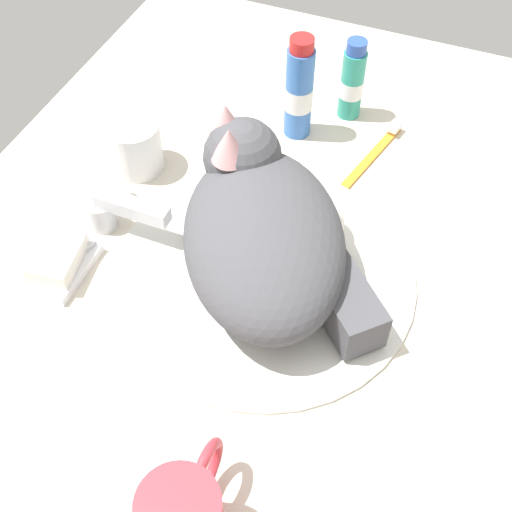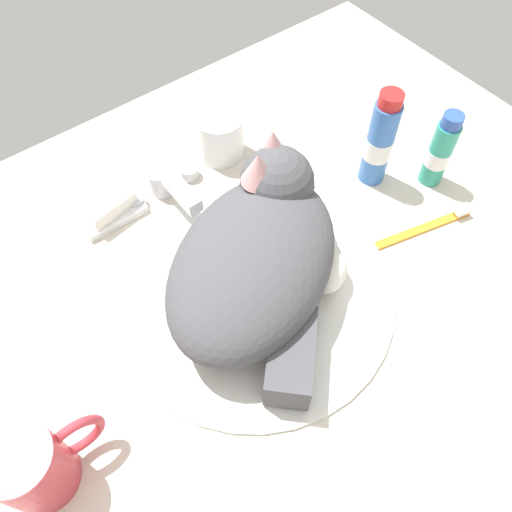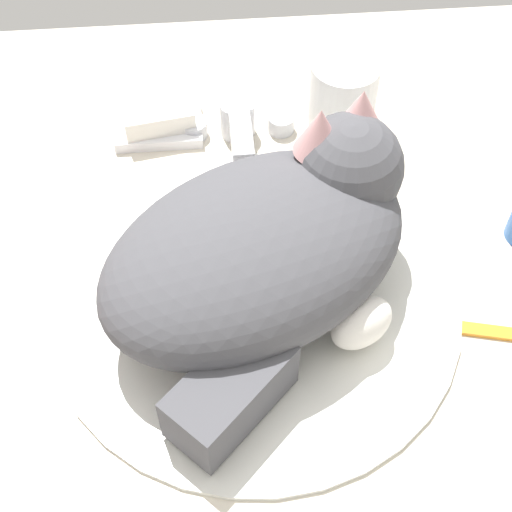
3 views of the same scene
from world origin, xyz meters
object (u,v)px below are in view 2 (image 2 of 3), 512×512
(cat, at_px, (259,254))
(toothpaste_bottle, at_px, (380,141))
(coffee_mug, at_px, (34,466))
(soap_bar, at_px, (106,202))
(toothbrush, at_px, (427,226))
(mouthwash_bottle, at_px, (440,152))
(faucet, at_px, (167,184))
(rinse_cup, at_px, (220,136))

(cat, distance_m, toothpaste_bottle, 0.25)
(cat, height_order, coffee_mug, cat)
(soap_bar, distance_m, toothbrush, 0.44)
(cat, xyz_separation_m, toothpaste_bottle, (0.24, 0.05, 0.00))
(soap_bar, xyz_separation_m, mouthwash_bottle, (0.40, -0.23, 0.03))
(cat, relative_size, toothbrush, 2.13)
(cat, distance_m, mouthwash_bottle, 0.31)
(cat, bearing_deg, faucet, 93.75)
(faucet, relative_size, coffee_mug, 1.04)
(cat, distance_m, soap_bar, 0.24)
(toothpaste_bottle, height_order, toothbrush, toothpaste_bottle)
(mouthwash_bottle, bearing_deg, toothbrush, -140.06)
(cat, height_order, mouthwash_bottle, cat)
(faucet, height_order, cat, cat)
(toothpaste_bottle, bearing_deg, coffee_mug, -170.11)
(toothbrush, bearing_deg, mouthwash_bottle, 39.94)
(toothpaste_bottle, xyz_separation_m, toothbrush, (-0.01, -0.12, -0.06))
(mouthwash_bottle, bearing_deg, cat, 178.14)
(faucet, bearing_deg, cat, -86.25)
(cat, bearing_deg, coffee_mug, -170.72)
(rinse_cup, bearing_deg, cat, -113.86)
(cat, distance_m, coffee_mug, 0.32)
(coffee_mug, distance_m, mouthwash_bottle, 0.62)
(coffee_mug, xyz_separation_m, mouthwash_bottle, (0.62, 0.04, 0.01))
(toothbrush, bearing_deg, cat, 163.77)
(coffee_mug, bearing_deg, mouthwash_bottle, 3.77)
(faucet, xyz_separation_m, coffee_mug, (-0.30, -0.24, 0.02))
(toothpaste_bottle, distance_m, toothbrush, 0.13)
(mouthwash_bottle, height_order, toothbrush, mouthwash_bottle)
(coffee_mug, distance_m, soap_bar, 0.35)
(soap_bar, height_order, toothpaste_bottle, toothpaste_bottle)
(cat, bearing_deg, soap_bar, 113.35)
(cat, height_order, toothpaste_bottle, cat)
(soap_bar, relative_size, mouthwash_bottle, 0.59)
(coffee_mug, distance_m, rinse_cup, 0.49)
(rinse_cup, height_order, toothpaste_bottle, toothpaste_bottle)
(soap_bar, bearing_deg, coffee_mug, -128.69)
(rinse_cup, bearing_deg, toothpaste_bottle, -49.85)
(faucet, distance_m, mouthwash_bottle, 0.38)
(toothpaste_bottle, relative_size, mouthwash_bottle, 1.25)
(faucet, xyz_separation_m, toothpaste_bottle, (0.26, -0.15, 0.04))
(faucet, xyz_separation_m, toothbrush, (0.25, -0.26, -0.02))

